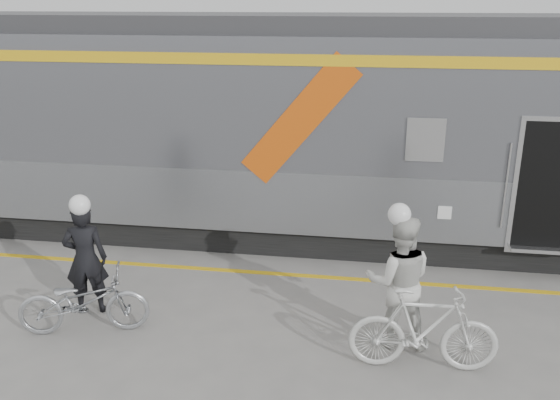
% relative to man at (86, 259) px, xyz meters
% --- Properties ---
extents(ground, '(90.00, 90.00, 0.00)m').
position_rel_man_xyz_m(ground, '(3.30, -0.53, -0.83)').
color(ground, slate).
rests_on(ground, ground).
extents(train, '(24.00, 3.17, 4.10)m').
position_rel_man_xyz_m(train, '(4.61, 3.67, 1.22)').
color(train, black).
rests_on(train, ground).
extents(safety_strip, '(24.00, 0.12, 0.01)m').
position_rel_man_xyz_m(safety_strip, '(3.30, 1.62, -0.83)').
color(safety_strip, gold).
rests_on(safety_strip, ground).
extents(man, '(0.69, 0.55, 1.67)m').
position_rel_man_xyz_m(man, '(0.00, 0.00, 0.00)').
color(man, black).
rests_on(man, ground).
extents(bicycle_left, '(1.85, 1.06, 0.92)m').
position_rel_man_xyz_m(bicycle_left, '(0.20, -0.55, -0.37)').
color(bicycle_left, '#9C9FA3').
rests_on(bicycle_left, ground).
extents(woman, '(0.91, 0.73, 1.80)m').
position_rel_man_xyz_m(woman, '(4.40, -0.17, 0.07)').
color(woman, beige).
rests_on(woman, ground).
extents(bicycle_right, '(1.84, 0.61, 1.09)m').
position_rel_man_xyz_m(bicycle_right, '(4.70, -0.72, -0.29)').
color(bicycle_right, beige).
rests_on(bicycle_right, ground).
extents(helmet_man, '(0.29, 0.29, 0.29)m').
position_rel_man_xyz_m(helmet_man, '(0.00, 0.00, 0.98)').
color(helmet_man, white).
rests_on(helmet_man, man).
extents(helmet_woman, '(0.29, 0.29, 0.29)m').
position_rel_man_xyz_m(helmet_woman, '(4.40, -0.17, 1.11)').
color(helmet_woman, white).
rests_on(helmet_woman, woman).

